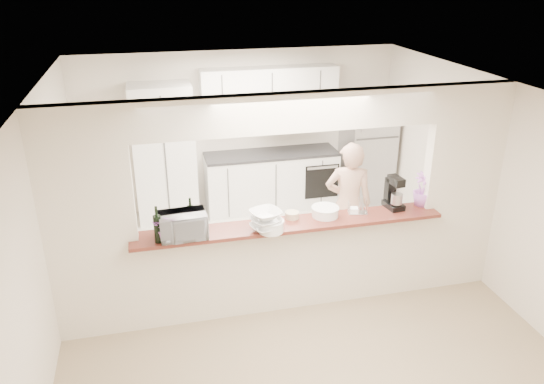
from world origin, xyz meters
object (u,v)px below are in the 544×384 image
object	(u,v)px
stand_mixer	(394,194)
toaster_oven	(183,225)
refrigerator	(367,151)
person	(348,205)

from	to	relation	value
stand_mixer	toaster_oven	bearing A→B (deg)	-176.12
toaster_oven	stand_mixer	size ratio (longest dim) A/B	1.24
refrigerator	stand_mixer	bearing A→B (deg)	-107.21
refrigerator	stand_mixer	size ratio (longest dim) A/B	4.43
refrigerator	stand_mixer	xyz separation A→B (m)	(-0.80, -2.59, 0.41)
stand_mixer	person	distance (m)	0.89
toaster_oven	person	distance (m)	2.37
stand_mixer	person	xyz separation A→B (m)	(-0.24, 0.74, -0.44)
toaster_oven	person	size ratio (longest dim) A/B	0.29
refrigerator	person	size ratio (longest dim) A/B	1.03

